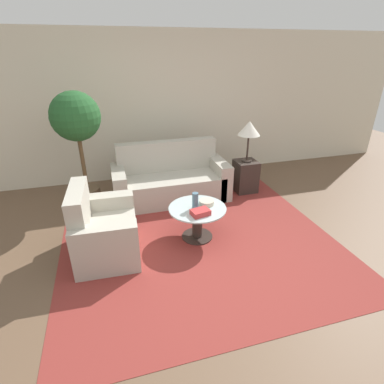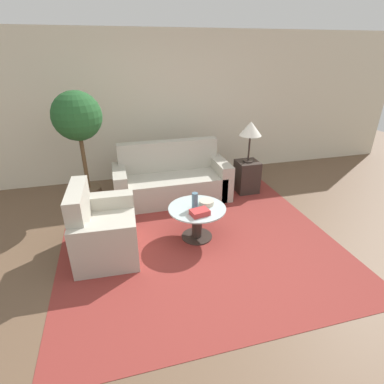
{
  "view_description": "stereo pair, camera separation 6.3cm",
  "coord_description": "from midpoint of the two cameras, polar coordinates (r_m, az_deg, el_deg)",
  "views": [
    {
      "loc": [
        -1.0,
        -2.55,
        2.27
      ],
      "look_at": [
        -0.01,
        0.91,
        0.55
      ],
      "focal_mm": 28.0,
      "sensor_mm": 36.0,
      "label": 1
    },
    {
      "loc": [
        -0.94,
        -2.56,
        2.27
      ],
      "look_at": [
        -0.01,
        0.91,
        0.55
      ],
      "focal_mm": 28.0,
      "sensor_mm": 36.0,
      "label": 2
    }
  ],
  "objects": [
    {
      "name": "ground_plane",
      "position": [
        3.55,
        3.78,
        -14.19
      ],
      "size": [
        14.0,
        14.0,
        0.0
      ],
      "primitive_type": "plane",
      "color": "brown"
    },
    {
      "name": "wall_back",
      "position": [
        5.72,
        -6.3,
        15.68
      ],
      "size": [
        10.0,
        0.06,
        2.6
      ],
      "color": "beige",
      "rests_on": "ground_plane"
    },
    {
      "name": "rug",
      "position": [
        4.04,
        0.54,
        -8.48
      ],
      "size": [
        3.45,
        3.37,
        0.01
      ],
      "color": "maroon",
      "rests_on": "ground_plane"
    },
    {
      "name": "sofa_main",
      "position": [
        4.97,
        -4.51,
        2.11
      ],
      "size": [
        1.85,
        0.77,
        0.92
      ],
      "color": "#B2AD9E",
      "rests_on": "ground_plane"
    },
    {
      "name": "armchair",
      "position": [
        3.77,
        -17.33,
        -7.36
      ],
      "size": [
        0.75,
        1.0,
        0.88
      ],
      "rotation": [
        0.0,
        0.0,
        1.53
      ],
      "color": "#B2AD9E",
      "rests_on": "ground_plane"
    },
    {
      "name": "coffee_table",
      "position": [
        3.89,
        0.56,
        -5.04
      ],
      "size": [
        0.74,
        0.74,
        0.44
      ],
      "color": "#332823",
      "rests_on": "ground_plane"
    },
    {
      "name": "side_table",
      "position": [
        5.28,
        9.78,
        3.0
      ],
      "size": [
        0.37,
        0.37,
        0.55
      ],
      "color": "#332823",
      "rests_on": "ground_plane"
    },
    {
      "name": "table_lamp",
      "position": [
        5.03,
        10.48,
        11.66
      ],
      "size": [
        0.36,
        0.36,
        0.68
      ],
      "color": "#332823",
      "rests_on": "side_table"
    },
    {
      "name": "potted_plant",
      "position": [
        4.67,
        -21.41,
        11.46
      ],
      "size": [
        0.7,
        0.7,
        1.77
      ],
      "color": "brown",
      "rests_on": "ground_plane"
    },
    {
      "name": "vase",
      "position": [
        3.75,
        0.15,
        -1.68
      ],
      "size": [
        0.08,
        0.08,
        0.21
      ],
      "color": "slate",
      "rests_on": "coffee_table"
    },
    {
      "name": "bowl",
      "position": [
        3.88,
        2.33,
        -2.0
      ],
      "size": [
        0.19,
        0.19,
        0.06
      ],
      "color": "beige",
      "rests_on": "coffee_table"
    },
    {
      "name": "book_stack",
      "position": [
        3.64,
        1.1,
        -3.9
      ],
      "size": [
        0.25,
        0.2,
        0.07
      ],
      "rotation": [
        0.0,
        0.0,
        0.2
      ],
      "color": "#BC3333",
      "rests_on": "coffee_table"
    }
  ]
}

